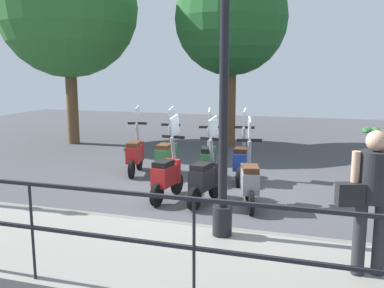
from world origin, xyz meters
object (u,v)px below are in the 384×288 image
at_px(tree_distant, 231,19).
at_px(scooter_far_0, 242,159).
at_px(scooter_near_1, 205,177).
at_px(scooter_far_3, 135,153).
at_px(lamp_post_near, 224,90).
at_px(scooter_near_0, 250,180).
at_px(scooter_far_1, 208,159).
at_px(scooter_far_2, 167,155).
at_px(pedestrian_with_bag, 371,192).
at_px(potted_palm, 375,155).
at_px(scooter_near_2, 167,174).
at_px(tree_large, 68,7).

distance_m(tree_distant, scooter_far_0, 5.53).
bearing_deg(scooter_near_1, scooter_far_3, 62.50).
bearing_deg(lamp_post_near, scooter_near_0, -2.34).
xyz_separation_m(lamp_post_near, scooter_near_1, (1.68, 0.71, -1.61)).
height_order(scooter_far_1, scooter_far_2, same).
bearing_deg(lamp_post_near, scooter_far_1, 18.37).
relative_size(scooter_far_1, scooter_far_2, 1.00).
xyz_separation_m(scooter_far_2, scooter_far_3, (0.04, 0.78, 0.00)).
bearing_deg(scooter_far_1, pedestrian_with_bag, -155.74).
xyz_separation_m(potted_palm, scooter_far_2, (-1.59, 4.44, 0.04)).
height_order(scooter_near_2, scooter_far_3, same).
xyz_separation_m(scooter_near_2, scooter_far_1, (1.51, -0.37, 0.00)).
bearing_deg(potted_palm, scooter_near_0, 143.65).
xyz_separation_m(tree_distant, scooter_near_2, (-5.91, -0.14, -3.36)).
xyz_separation_m(scooter_near_0, scooter_near_2, (-0.05, 1.50, 0.00)).
height_order(tree_distant, scooter_near_1, tree_distant).
bearing_deg(scooter_near_2, tree_large, 52.15).
relative_size(potted_palm, scooter_near_1, 0.69).
height_order(scooter_near_1, scooter_far_2, same).
height_order(potted_palm, scooter_far_0, scooter_far_0).
height_order(pedestrian_with_bag, scooter_near_0, pedestrian_with_bag).
bearing_deg(potted_palm, scooter_far_3, 106.58).
xyz_separation_m(scooter_far_0, scooter_far_1, (-0.18, 0.69, 0.00)).
relative_size(pedestrian_with_bag, scooter_far_0, 1.03).
bearing_deg(scooter_near_1, tree_distant, 19.05).
distance_m(scooter_near_0, scooter_near_1, 0.79).
relative_size(tree_distant, scooter_far_3, 3.61).
height_order(tree_distant, scooter_far_3, tree_distant).
bearing_deg(lamp_post_near, scooter_near_2, 40.13).
height_order(scooter_far_0, scooter_far_2, same).
bearing_deg(tree_large, scooter_far_1, -121.47).
bearing_deg(pedestrian_with_bag, lamp_post_near, 52.92).
height_order(tree_large, scooter_far_1, tree_large).
xyz_separation_m(scooter_near_1, scooter_far_1, (1.52, 0.35, 0.00)).
bearing_deg(scooter_far_0, scooter_far_1, 101.34).
bearing_deg(tree_distant, potted_palm, -124.37).
distance_m(tree_large, scooter_near_1, 8.38).
bearing_deg(pedestrian_with_bag, scooter_near_1, 29.60).
bearing_deg(scooter_far_1, scooter_far_2, 71.63).
xyz_separation_m(potted_palm, scooter_far_0, (-1.52, 2.77, 0.04)).
distance_m(scooter_near_2, scooter_far_3, 2.16).
relative_size(scooter_near_2, scooter_far_3, 1.00).
bearing_deg(scooter_near_2, potted_palm, -44.19).
height_order(tree_large, scooter_far_2, tree_large).
distance_m(scooter_near_0, scooter_far_2, 2.63).
bearing_deg(tree_distant, scooter_far_1, -173.44).
bearing_deg(scooter_far_1, scooter_far_0, -87.65).
distance_m(scooter_near_1, scooter_far_3, 2.69).
bearing_deg(scooter_far_2, lamp_post_near, -148.88).
distance_m(lamp_post_near, scooter_far_0, 3.77).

